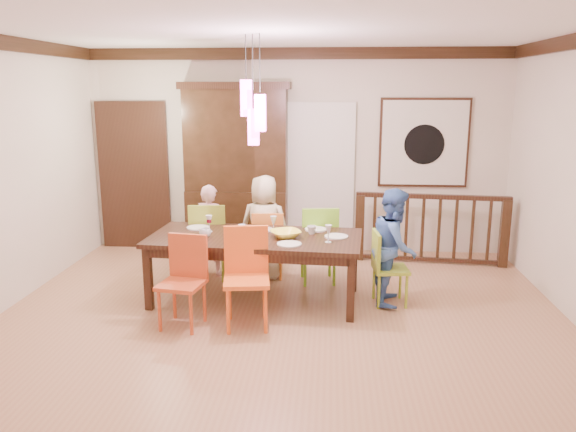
# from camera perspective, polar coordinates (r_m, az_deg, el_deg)

# --- Properties ---
(floor) EXTENTS (6.00, 6.00, 0.00)m
(floor) POSITION_cam_1_polar(r_m,az_deg,el_deg) (6.07, -0.64, -9.94)
(floor) COLOR #AB7553
(floor) RESTS_ON ground
(ceiling) EXTENTS (6.00, 6.00, 0.00)m
(ceiling) POSITION_cam_1_polar(r_m,az_deg,el_deg) (5.62, -0.71, 18.44)
(ceiling) COLOR white
(ceiling) RESTS_ON wall_back
(wall_back) EXTENTS (6.00, 0.00, 6.00)m
(wall_back) POSITION_cam_1_polar(r_m,az_deg,el_deg) (8.14, 0.87, 6.50)
(wall_back) COLOR beige
(wall_back) RESTS_ON floor
(crown_molding) EXTENTS (6.00, 5.00, 0.16)m
(crown_molding) POSITION_cam_1_polar(r_m,az_deg,el_deg) (5.62, -0.71, 17.63)
(crown_molding) COLOR black
(crown_molding) RESTS_ON wall_back
(panel_door) EXTENTS (1.04, 0.07, 2.24)m
(panel_door) POSITION_cam_1_polar(r_m,az_deg,el_deg) (8.63, -15.32, 3.73)
(panel_door) COLOR black
(panel_door) RESTS_ON wall_back
(white_doorway) EXTENTS (0.97, 0.05, 2.22)m
(white_doorway) POSITION_cam_1_polar(r_m,az_deg,el_deg) (8.15, 3.30, 3.65)
(white_doorway) COLOR silver
(white_doorway) RESTS_ON wall_back
(painting) EXTENTS (1.25, 0.06, 1.25)m
(painting) POSITION_cam_1_polar(r_m,az_deg,el_deg) (8.18, 13.65, 7.23)
(painting) COLOR black
(painting) RESTS_ON wall_back
(pendant_cluster) EXTENTS (0.27, 0.21, 1.14)m
(pendant_cluster) POSITION_cam_1_polar(r_m,az_deg,el_deg) (6.04, -3.54, 10.50)
(pendant_cluster) COLOR #FF4CC0
(pendant_cluster) RESTS_ON ceiling
(dining_table) EXTENTS (2.40, 1.22, 0.75)m
(dining_table) POSITION_cam_1_polar(r_m,az_deg,el_deg) (6.26, -3.36, -2.71)
(dining_table) COLOR black
(dining_table) RESTS_ON floor
(chair_far_left) EXTENTS (0.49, 0.49, 0.98)m
(chair_far_left) POSITION_cam_1_polar(r_m,az_deg,el_deg) (7.08, -8.01, -1.92)
(chair_far_left) COLOR #92AB30
(chair_far_left) RESTS_ON floor
(chair_far_mid) EXTENTS (0.41, 0.41, 0.86)m
(chair_far_mid) POSITION_cam_1_polar(r_m,az_deg,el_deg) (7.09, -2.01, -2.34)
(chair_far_mid) COLOR orange
(chair_far_mid) RESTS_ON floor
(chair_far_right) EXTENTS (0.50, 0.50, 0.97)m
(chair_far_right) POSITION_cam_1_polar(r_m,az_deg,el_deg) (6.90, 3.08, -2.27)
(chair_far_right) COLOR #7AC82A
(chair_far_right) RESTS_ON floor
(chair_near_left) EXTENTS (0.48, 0.48, 0.92)m
(chair_near_left) POSITION_cam_1_polar(r_m,az_deg,el_deg) (5.70, -10.81, -6.08)
(chair_near_left) COLOR #BD4721
(chair_near_left) RESTS_ON floor
(chair_near_mid) EXTENTS (0.51, 0.51, 1.00)m
(chair_near_mid) POSITION_cam_1_polar(r_m,az_deg,el_deg) (5.60, -4.25, -5.73)
(chair_near_mid) COLOR orange
(chair_near_mid) RESTS_ON floor
(chair_end_right) EXTENTS (0.41, 0.41, 0.83)m
(chair_end_right) POSITION_cam_1_polar(r_m,az_deg,el_deg) (6.30, 10.40, -4.71)
(chair_end_right) COLOR #95B62A
(chair_end_right) RESTS_ON floor
(china_hutch) EXTENTS (1.54, 0.46, 2.44)m
(china_hutch) POSITION_cam_1_polar(r_m,az_deg,el_deg) (8.06, -5.24, 4.75)
(china_hutch) COLOR black
(china_hutch) RESTS_ON floor
(balustrade) EXTENTS (2.05, 0.28, 0.96)m
(balustrade) POSITION_cam_1_polar(r_m,az_deg,el_deg) (7.87, 14.30, -1.15)
(balustrade) COLOR black
(balustrade) RESTS_ON floor
(person_far_left) EXTENTS (0.48, 0.38, 1.18)m
(person_far_left) POSITION_cam_1_polar(r_m,az_deg,el_deg) (7.21, -7.93, -1.43)
(person_far_left) COLOR #FFC2CA
(person_far_left) RESTS_ON floor
(person_far_mid) EXTENTS (0.70, 0.52, 1.31)m
(person_far_mid) POSITION_cam_1_polar(r_m,az_deg,el_deg) (7.03, -2.43, -1.12)
(person_far_mid) COLOR beige
(person_far_mid) RESTS_ON floor
(person_end_right) EXTENTS (0.59, 0.70, 1.30)m
(person_end_right) POSITION_cam_1_polar(r_m,az_deg,el_deg) (6.31, 10.77, -3.05)
(person_end_right) COLOR #4572C3
(person_end_right) RESTS_ON floor
(serving_bowl) EXTENTS (0.43, 0.43, 0.08)m
(serving_bowl) POSITION_cam_1_polar(r_m,az_deg,el_deg) (6.16, -0.25, -1.84)
(serving_bowl) COLOR #F6EC45
(serving_bowl) RESTS_ON dining_table
(small_bowl) EXTENTS (0.22, 0.22, 0.06)m
(small_bowl) POSITION_cam_1_polar(r_m,az_deg,el_deg) (6.36, -4.13, -1.51)
(small_bowl) COLOR white
(small_bowl) RESTS_ON dining_table
(cup_left) EXTENTS (0.16, 0.16, 0.10)m
(cup_left) POSITION_cam_1_polar(r_m,az_deg,el_deg) (6.24, -8.43, -1.71)
(cup_left) COLOR silver
(cup_left) RESTS_ON dining_table
(cup_right) EXTENTS (0.12, 0.12, 0.10)m
(cup_right) POSITION_cam_1_polar(r_m,az_deg,el_deg) (6.30, 2.43, -1.43)
(cup_right) COLOR silver
(cup_right) RESTS_ON dining_table
(plate_far_left) EXTENTS (0.26, 0.26, 0.01)m
(plate_far_left) POSITION_cam_1_polar(r_m,az_deg,el_deg) (6.66, -9.15, -1.17)
(plate_far_left) COLOR white
(plate_far_left) RESTS_ON dining_table
(plate_far_mid) EXTENTS (0.26, 0.26, 0.01)m
(plate_far_mid) POSITION_cam_1_polar(r_m,az_deg,el_deg) (6.49, -2.71, -1.37)
(plate_far_mid) COLOR white
(plate_far_mid) RESTS_ON dining_table
(plate_far_right) EXTENTS (0.26, 0.26, 0.01)m
(plate_far_right) POSITION_cam_1_polar(r_m,az_deg,el_deg) (6.50, 2.86, -1.35)
(plate_far_right) COLOR white
(plate_far_right) RESTS_ON dining_table
(plate_near_left) EXTENTS (0.26, 0.26, 0.01)m
(plate_near_left) POSITION_cam_1_polar(r_m,az_deg,el_deg) (6.08, -10.15, -2.57)
(plate_near_left) COLOR white
(plate_near_left) RESTS_ON dining_table
(plate_near_mid) EXTENTS (0.26, 0.26, 0.01)m
(plate_near_mid) POSITION_cam_1_polar(r_m,az_deg,el_deg) (5.89, 0.13, -2.87)
(plate_near_mid) COLOR white
(plate_near_mid) RESTS_ON dining_table
(plate_end_right) EXTENTS (0.26, 0.26, 0.01)m
(plate_end_right) POSITION_cam_1_polar(r_m,az_deg,el_deg) (6.21, 4.92, -2.08)
(plate_end_right) COLOR white
(plate_end_right) RESTS_ON dining_table
(wine_glass_a) EXTENTS (0.08, 0.08, 0.19)m
(wine_glass_a) POSITION_cam_1_polar(r_m,az_deg,el_deg) (6.46, -8.01, -0.76)
(wine_glass_a) COLOR #590C19
(wine_glass_a) RESTS_ON dining_table
(wine_glass_b) EXTENTS (0.08, 0.08, 0.19)m
(wine_glass_b) POSITION_cam_1_polar(r_m,az_deg,el_deg) (6.36, -1.48, -0.85)
(wine_glass_b) COLOR silver
(wine_glass_b) RESTS_ON dining_table
(wine_glass_c) EXTENTS (0.08, 0.08, 0.19)m
(wine_glass_c) POSITION_cam_1_polar(r_m,az_deg,el_deg) (6.00, -4.70, -1.75)
(wine_glass_c) COLOR #590C19
(wine_glass_c) RESTS_ON dining_table
(wine_glass_d) EXTENTS (0.08, 0.08, 0.19)m
(wine_glass_d) POSITION_cam_1_polar(r_m,az_deg,el_deg) (5.97, 4.12, -1.81)
(wine_glass_d) COLOR silver
(wine_glass_d) RESTS_ON dining_table
(napkin) EXTENTS (0.18, 0.14, 0.01)m
(napkin) POSITION_cam_1_polar(r_m,az_deg,el_deg) (5.90, -4.17, -2.87)
(napkin) COLOR #D83359
(napkin) RESTS_ON dining_table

